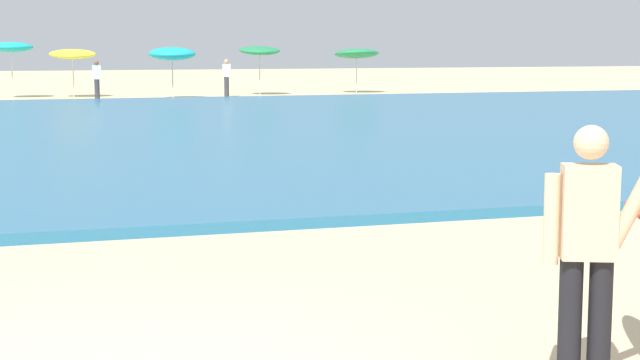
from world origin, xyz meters
name	(u,v)px	position (x,y,z in m)	size (l,w,h in m)	color
sea	(30,133)	(0.00, 19.24, 0.07)	(120.00, 28.00, 0.14)	teal
surfer_with_board	(624,237)	(3.14, -0.90, 1.02)	(1.31, 2.29, 1.73)	black
beach_umbrella_3	(11,47)	(-0.24, 37.31, 2.07)	(1.77, 1.77, 2.30)	beige
beach_umbrella_4	(73,54)	(2.19, 37.13, 1.79)	(1.92, 1.94, 2.06)	beige
beach_umbrella_5	(172,54)	(5.94, 34.61, 1.82)	(1.88, 1.90, 2.13)	beige
beach_umbrella_6	(260,51)	(10.08, 36.72, 1.92)	(1.78, 1.80, 2.18)	beige
beach_umbrella_7	(357,54)	(14.73, 37.24, 1.77)	(2.01, 2.04, 2.06)	beige
beachgoer_near_row_left	(227,77)	(8.33, 35.44, 0.84)	(0.32, 0.20, 1.58)	#383842
beachgoer_near_row_right	(97,79)	(2.90, 34.19, 0.84)	(0.32, 0.20, 1.58)	#383842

